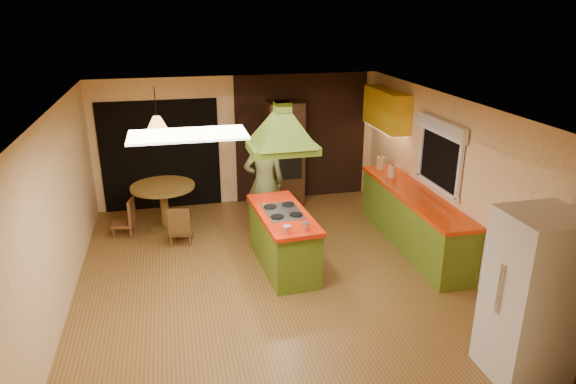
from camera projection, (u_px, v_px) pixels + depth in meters
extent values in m
plane|color=olive|center=(273.00, 279.00, 7.43)|extent=(6.50, 6.50, 0.00)
plane|color=#FFE6B6|center=(239.00, 141.00, 9.97)|extent=(5.50, 0.00, 5.50)
plane|color=#FFE6B6|center=(353.00, 341.00, 4.03)|extent=(5.50, 0.00, 5.50)
plane|color=#FFE6B6|center=(56.00, 216.00, 6.42)|extent=(0.00, 6.50, 6.50)
plane|color=#FFE6B6|center=(454.00, 184.00, 7.58)|extent=(0.00, 6.50, 6.50)
plane|color=silver|center=(271.00, 107.00, 6.57)|extent=(6.50, 6.50, 0.00)
cube|color=#381E14|center=(301.00, 137.00, 10.22)|extent=(2.64, 0.03, 2.50)
cube|color=black|center=(161.00, 156.00, 9.71)|extent=(2.20, 0.03, 2.10)
cube|color=olive|center=(412.00, 221.00, 8.35)|extent=(0.58, 3.00, 0.86)
cube|color=#E53807|center=(415.00, 194.00, 8.19)|extent=(0.62, 3.05, 0.06)
cube|color=yellow|center=(386.00, 109.00, 9.32)|extent=(0.34, 1.40, 0.70)
cube|color=black|center=(441.00, 157.00, 7.84)|extent=(0.03, 1.16, 0.96)
cube|color=white|center=(441.00, 127.00, 7.67)|extent=(0.10, 1.35, 0.22)
cube|color=white|center=(188.00, 135.00, 5.25)|extent=(1.20, 0.60, 0.03)
cube|color=#5B7B1E|center=(283.00, 241.00, 7.67)|extent=(0.75, 1.71, 0.82)
cube|color=red|center=(283.00, 214.00, 7.52)|extent=(0.82, 1.79, 0.06)
cube|color=silver|center=(283.00, 212.00, 7.51)|extent=(0.55, 0.77, 0.02)
cube|color=#5B7C1F|center=(283.00, 148.00, 7.18)|extent=(0.96, 0.70, 0.11)
pyramid|color=#5B7C1F|center=(283.00, 113.00, 7.00)|extent=(0.96, 0.70, 0.45)
cube|color=#5B7C1F|center=(283.00, 107.00, 6.98)|extent=(0.22, 0.22, 0.14)
imported|color=#51592F|center=(264.00, 183.00, 8.60)|extent=(0.70, 0.47, 1.86)
cube|color=white|center=(532.00, 297.00, 5.24)|extent=(0.77, 0.72, 1.85)
cube|color=#412715|center=(285.00, 154.00, 9.96)|extent=(0.68, 0.59, 2.03)
cube|color=black|center=(288.00, 142.00, 9.58)|extent=(0.52, 0.03, 0.45)
cube|color=black|center=(288.00, 168.00, 9.75)|extent=(0.52, 0.03, 0.45)
cylinder|color=brown|center=(163.00, 187.00, 8.83)|extent=(1.09, 1.09, 0.05)
cylinder|color=brown|center=(165.00, 207.00, 8.96)|extent=(0.14, 0.14, 0.77)
cylinder|color=brown|center=(166.00, 227.00, 9.09)|extent=(0.61, 0.61, 0.05)
cone|color=#FF9E3F|center=(157.00, 123.00, 8.45)|extent=(0.40, 0.40, 0.23)
cylinder|color=beige|center=(381.00, 163.00, 9.33)|extent=(0.19, 0.19, 0.22)
cylinder|color=beige|center=(392.00, 172.00, 8.86)|extent=(0.17, 0.17, 0.21)
cylinder|color=beige|center=(391.00, 172.00, 8.90)|extent=(0.13, 0.13, 0.16)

